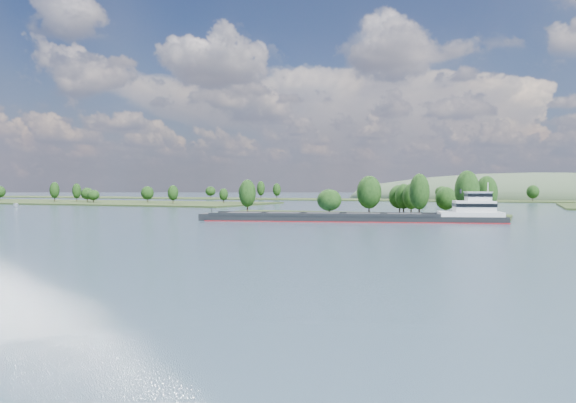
% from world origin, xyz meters
% --- Properties ---
extents(ground, '(1800.00, 1800.00, 0.00)m').
position_xyz_m(ground, '(0.00, 120.00, 0.00)').
color(ground, '#34485A').
rests_on(ground, ground).
extents(tree_island, '(100.00, 32.70, 15.67)m').
position_xyz_m(tree_island, '(8.66, 178.27, 4.31)').
color(tree_island, '#223216').
rests_on(tree_island, ground).
extents(left_bank, '(300.00, 80.00, 14.67)m').
position_xyz_m(left_bank, '(-228.67, 260.18, 0.77)').
color(left_bank, '#223216').
rests_on(left_bank, ground).
extents(back_shoreline, '(900.00, 60.00, 16.59)m').
position_xyz_m(back_shoreline, '(6.61, 399.81, 0.64)').
color(back_shoreline, '#223216').
rests_on(back_shoreline, ground).
extents(hill_west, '(320.00, 160.00, 44.00)m').
position_xyz_m(hill_west, '(60.00, 500.00, 0.00)').
color(hill_west, '#384A33').
rests_on(hill_west, ground).
extents(cargo_barge, '(87.12, 31.72, 11.81)m').
position_xyz_m(cargo_barge, '(12.79, 148.33, 1.49)').
color(cargo_barge, black).
rests_on(cargo_barge, ground).
extents(motorboat, '(5.76, 5.47, 2.23)m').
position_xyz_m(motorboat, '(-172.53, 187.87, 1.12)').
color(motorboat, silver).
rests_on(motorboat, ground).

